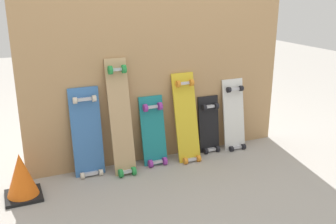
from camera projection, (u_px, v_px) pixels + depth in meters
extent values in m
plane|color=#9E9991|center=(165.00, 158.00, 3.44)|extent=(12.00, 12.00, 0.00)
cube|color=tan|center=(161.00, 73.00, 3.27)|extent=(2.30, 0.04, 1.50)
cube|color=#386BAD|center=(87.00, 136.00, 3.07)|extent=(0.24, 0.12, 0.77)
cube|color=#B7B7BF|center=(91.00, 173.00, 3.11)|extent=(0.11, 0.04, 0.03)
cube|color=#B7B7BF|center=(84.00, 99.00, 3.00)|extent=(0.11, 0.04, 0.03)
cylinder|color=beige|center=(82.00, 176.00, 3.06)|extent=(0.03, 0.05, 0.05)
cylinder|color=beige|center=(101.00, 172.00, 3.12)|extent=(0.03, 0.05, 0.05)
cylinder|color=beige|center=(75.00, 101.00, 2.95)|extent=(0.03, 0.05, 0.05)
cylinder|color=beige|center=(94.00, 98.00, 3.01)|extent=(0.03, 0.05, 0.05)
cube|color=tan|center=(121.00, 121.00, 3.10)|extent=(0.17, 0.23, 0.97)
cube|color=#B7B7BF|center=(127.00, 172.00, 3.12)|extent=(0.08, 0.04, 0.03)
cube|color=#B7B7BF|center=(117.00, 70.00, 3.03)|extent=(0.08, 0.04, 0.03)
cylinder|color=#268C3F|center=(121.00, 173.00, 3.08)|extent=(0.03, 0.07, 0.07)
cylinder|color=#268C3F|center=(134.00, 171.00, 3.13)|extent=(0.03, 0.07, 0.07)
cylinder|color=#268C3F|center=(110.00, 70.00, 2.99)|extent=(0.03, 0.07, 0.07)
cylinder|color=#268C3F|center=(124.00, 69.00, 3.03)|extent=(0.03, 0.07, 0.07)
cube|color=#197A7F|center=(153.00, 134.00, 3.29)|extent=(0.21, 0.15, 0.64)
cube|color=#B7B7BF|center=(157.00, 162.00, 3.30)|extent=(0.09, 0.04, 0.03)
cube|color=#B7B7BF|center=(152.00, 107.00, 3.24)|extent=(0.09, 0.04, 0.03)
cylinder|color=purple|center=(151.00, 164.00, 3.25)|extent=(0.03, 0.06, 0.06)
cylinder|color=purple|center=(165.00, 161.00, 3.30)|extent=(0.03, 0.06, 0.06)
cylinder|color=purple|center=(145.00, 108.00, 3.20)|extent=(0.03, 0.06, 0.06)
cylinder|color=purple|center=(160.00, 106.00, 3.25)|extent=(0.03, 0.06, 0.06)
cube|color=gold|center=(186.00, 122.00, 3.35)|extent=(0.20, 0.22, 0.81)
cube|color=#B7B7BF|center=(191.00, 159.00, 3.35)|extent=(0.09, 0.04, 0.03)
cube|color=#B7B7BF|center=(184.00, 83.00, 3.30)|extent=(0.09, 0.04, 0.03)
cylinder|color=orange|center=(186.00, 161.00, 3.31)|extent=(0.03, 0.05, 0.05)
cylinder|color=orange|center=(199.00, 159.00, 3.36)|extent=(0.03, 0.05, 0.05)
cylinder|color=orange|center=(178.00, 84.00, 3.26)|extent=(0.03, 0.05, 0.05)
cylinder|color=orange|center=(192.00, 83.00, 3.31)|extent=(0.03, 0.05, 0.05)
cube|color=black|center=(209.00, 128.00, 3.54)|extent=(0.20, 0.09, 0.58)
cube|color=#B7B7BF|center=(211.00, 150.00, 3.56)|extent=(0.09, 0.04, 0.03)
cube|color=#B7B7BF|center=(209.00, 106.00, 3.48)|extent=(0.09, 0.04, 0.03)
cylinder|color=black|center=(206.00, 151.00, 3.52)|extent=(0.03, 0.05, 0.05)
cylinder|color=black|center=(218.00, 149.00, 3.56)|extent=(0.03, 0.05, 0.05)
cylinder|color=black|center=(204.00, 108.00, 3.44)|extent=(0.03, 0.05, 0.05)
cylinder|color=black|center=(216.00, 106.00, 3.49)|extent=(0.03, 0.05, 0.05)
cube|color=silver|center=(234.00, 118.00, 3.59)|extent=(0.21, 0.14, 0.71)
cube|color=#B7B7BF|center=(236.00, 147.00, 3.61)|extent=(0.10, 0.04, 0.03)
cube|color=#B7B7BF|center=(234.00, 89.00, 3.53)|extent=(0.10, 0.04, 0.03)
cylinder|color=black|center=(231.00, 149.00, 3.57)|extent=(0.03, 0.05, 0.05)
cylinder|color=black|center=(243.00, 147.00, 3.62)|extent=(0.03, 0.05, 0.05)
cylinder|color=black|center=(229.00, 90.00, 3.49)|extent=(0.03, 0.05, 0.05)
cylinder|color=black|center=(241.00, 88.00, 3.54)|extent=(0.03, 0.05, 0.05)
cube|color=black|center=(24.00, 196.00, 2.80)|extent=(0.25, 0.25, 0.02)
cone|color=orange|center=(21.00, 174.00, 2.75)|extent=(0.22, 0.22, 0.31)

